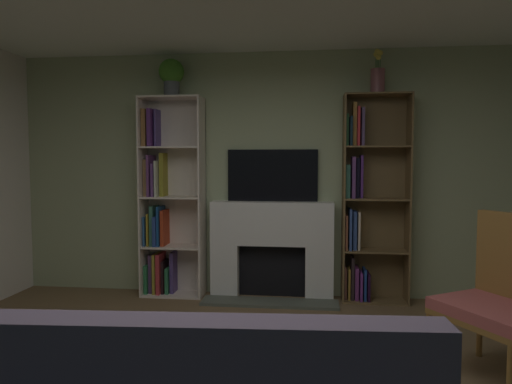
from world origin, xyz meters
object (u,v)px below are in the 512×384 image
Objects in this scene: bookshelf_left at (166,206)px; potted_plant at (171,75)px; armchair at (504,296)px; vase_with_flowers at (378,78)px; fireplace at (272,247)px; tv at (273,175)px; bookshelf_right at (367,203)px.

potted_plant reaches higher than bookshelf_left.
potted_plant is 3.79m from armchair.
fireplace is at bearing 178.24° from vase_with_flowers.
armchair is at bearing -30.35° from bookshelf_left.
vase_with_flowers is 2.53m from armchair.
tv is 1.56m from potted_plant.
fireplace is at bearing -179.36° from bookshelf_right.
tv is 1.24m from bookshelf_left.
bookshelf_right reaches higher than tv.
bookshelf_right is 1.94× the size of armchair.
fireplace is 1.27m from bookshelf_left.
bookshelf_right is at bearing 152.68° from vase_with_flowers.
tv is 0.45× the size of bookshelf_right.
potted_plant is at bearing -178.25° from fireplace.
potted_plant is 0.90× the size of vase_with_flowers.
bookshelf_left is 5.32× the size of potted_plant.
vase_with_flowers is at bearing -0.00° from potted_plant.
potted_plant is 2.20m from vase_with_flowers.
vase_with_flowers is (0.09, -0.05, 1.30)m from bookshelf_right.
bookshelf_right is at bearing 0.64° from fireplace.
armchair is at bearing -44.68° from fireplace.
armchair is (2.83, -1.68, -1.86)m from potted_plant.
bookshelf_right reaches higher than armchair.
bookshelf_right is at bearing -4.25° from tv.
vase_with_flowers is (2.20, -0.00, -0.08)m from potted_plant.
fireplace is 0.65× the size of bookshelf_left.
bookshelf_right is at bearing 1.22° from potted_plant.
tv is 2.62m from armchair.
bookshelf_right is 5.32× the size of potted_plant.
armchair is at bearing -69.30° from vase_with_flowers.
armchair is (1.73, -1.72, 0.01)m from fireplace.
bookshelf_left is 2.66m from vase_with_flowers.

